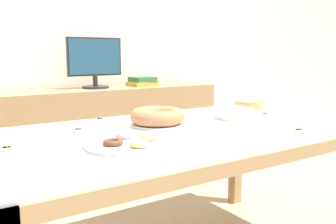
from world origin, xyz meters
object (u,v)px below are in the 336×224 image
pastry_platter (131,143)px  plate_stack (234,113)px  book_stack (142,81)px  tealight_near_front (100,119)px  computer_monitor (95,63)px  cake_chocolate_round (249,106)px  tealight_near_cakes (7,148)px  tealight_left_edge (265,115)px  tealight_right_edge (298,131)px  tealight_centre (78,130)px  cake_golden_bundt (157,117)px

pastry_platter → plate_stack: 0.82m
book_stack → tealight_near_front: (-0.71, -0.78, -0.13)m
computer_monitor → cake_chocolate_round: (0.65, -0.95, -0.27)m
tealight_near_front → plate_stack: bearing=-27.0°
computer_monitor → book_stack: bearing=0.2°
book_stack → tealight_near_cakes: book_stack is taller
plate_stack → tealight_left_edge: bearing=-12.1°
tealight_near_front → tealight_left_edge: bearing=-23.7°
tealight_left_edge → tealight_near_cakes: same height
pastry_platter → tealight_right_edge: 0.79m
tealight_right_edge → tealight_near_front: (-0.65, 0.78, 0.00)m
book_stack → tealight_near_cakes: size_ratio=6.08×
tealight_near_cakes → cake_chocolate_round: bearing=8.3°
pastry_platter → tealight_right_edge: pastry_platter is taller
tealight_near_front → computer_monitor: bearing=68.8°
plate_stack → tealight_near_front: 0.75m
pastry_platter → tealight_left_edge: (0.99, 0.19, -0.00)m
tealight_centre → tealight_right_edge: bearing=-34.0°
plate_stack → tealight_right_edge: bearing=-92.2°
tealight_right_edge → tealight_centre: size_ratio=1.00×
computer_monitor → tealight_near_cakes: computer_monitor is taller
cake_chocolate_round → tealight_near_cakes: cake_chocolate_round is taller
pastry_platter → tealight_left_edge: bearing=11.1°
pastry_platter → tealight_near_front: (0.12, 0.58, -0.00)m
cake_chocolate_round → tealight_right_edge: (-0.31, -0.62, -0.02)m
cake_golden_bundt → tealight_centre: bearing=169.8°
cake_golden_bundt → tealight_left_edge: (0.68, -0.10, -0.03)m
tealight_near_front → tealight_near_cakes: same height
cake_chocolate_round → tealight_near_front: 0.97m
plate_stack → tealight_right_edge: plate_stack is taller
tealight_near_front → tealight_near_cakes: bearing=-144.6°
cake_golden_bundt → tealight_right_edge: 0.68m
computer_monitor → tealight_centre: computer_monitor is taller
tealight_near_front → tealight_near_cakes: 0.67m
plate_stack → tealight_centre: plate_stack is taller
cake_golden_bundt → computer_monitor: bearing=83.8°
cake_golden_bundt → pastry_platter: 0.43m
computer_monitor → tealight_centre: size_ratio=10.60×
tealight_right_edge → tealight_centre: bearing=146.0°
tealight_right_edge → tealight_near_cakes: 1.26m
cake_chocolate_round → tealight_left_edge: 0.23m
tealight_right_edge → tealight_centre: 1.02m
tealight_centre → tealight_near_front: 0.29m
book_stack → tealight_near_front: book_stack is taller
plate_stack → tealight_right_edge: size_ratio=5.25×
tealight_near_cakes → tealight_centre: bearing=27.2°
tealight_right_edge → tealight_near_front: size_ratio=1.00×
cake_chocolate_round → tealight_near_cakes: bearing=-171.7°
pastry_platter → tealight_left_edge: 1.01m
plate_stack → tealight_right_edge: (-0.02, -0.45, -0.02)m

